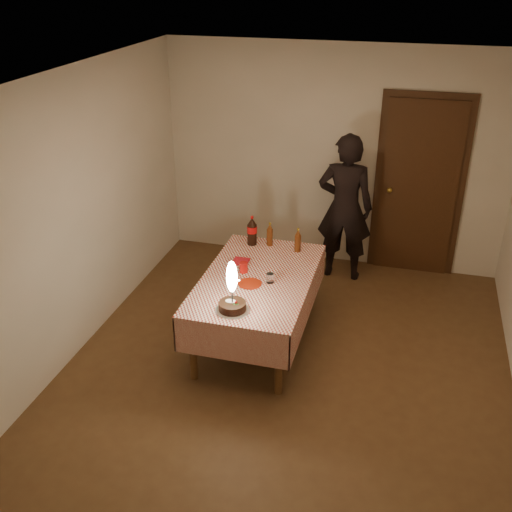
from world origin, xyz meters
name	(u,v)px	position (x,y,z in m)	size (l,w,h in m)	color
ground	(289,362)	(0.00, 0.00, 0.00)	(4.00, 4.50, 0.01)	brown
room_shell	(300,195)	(0.03, 0.08, 1.65)	(4.04, 4.54, 2.62)	beige
dining_table	(257,286)	(-0.39, 0.30, 0.60)	(1.02, 1.72, 0.70)	brown
birthday_cake	(232,296)	(-0.44, -0.32, 0.84)	(0.29, 0.29, 0.47)	white
red_plate	(250,284)	(-0.42, 0.15, 0.70)	(0.22, 0.22, 0.01)	#A9230B
red_cup	(244,267)	(-0.54, 0.36, 0.75)	(0.08, 0.08, 0.10)	#B9110C
clear_cup	(270,278)	(-0.25, 0.24, 0.74)	(0.07, 0.07, 0.09)	white
napkin_stack	(241,261)	(-0.63, 0.55, 0.71)	(0.15, 0.15, 0.02)	red
cola_bottle	(252,231)	(-0.63, 0.98, 0.85)	(0.10, 0.10, 0.32)	black
amber_bottle_left	(270,235)	(-0.45, 1.01, 0.82)	(0.06, 0.06, 0.25)	#59290F
amber_bottle_right	(298,241)	(-0.13, 0.94, 0.82)	(0.06, 0.06, 0.25)	#59290F
photographer	(345,207)	(0.22, 1.85, 0.86)	(0.63, 0.46, 1.72)	black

